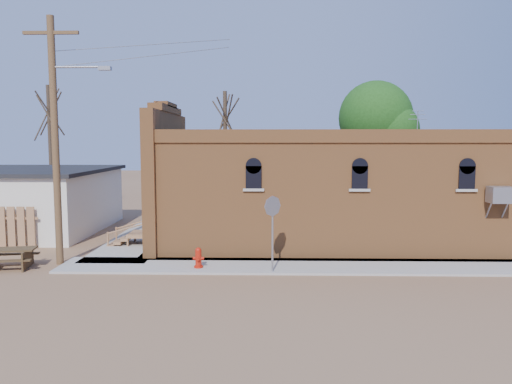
{
  "coord_description": "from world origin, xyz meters",
  "views": [
    {
      "loc": [
        -0.48,
        -16.84,
        4.57
      ],
      "look_at": [
        -0.96,
        4.27,
        2.4
      ],
      "focal_mm": 35.0,
      "sensor_mm": 36.0,
      "label": 1
    }
  ],
  "objects_px": {
    "utility_pole": "(56,135)",
    "fire_hydrant": "(198,258)",
    "picnic_table": "(10,256)",
    "brick_bar": "(315,191)",
    "stop_sign": "(273,213)",
    "trash_barrel": "(161,232)"
  },
  "relations": [
    {
      "from": "utility_pole",
      "to": "fire_hydrant",
      "type": "bearing_deg",
      "value": -7.96
    },
    {
      "from": "utility_pole",
      "to": "picnic_table",
      "type": "height_order",
      "value": "utility_pole"
    },
    {
      "from": "brick_bar",
      "to": "fire_hydrant",
      "type": "distance_m",
      "value": 7.05
    },
    {
      "from": "fire_hydrant",
      "to": "stop_sign",
      "type": "xyz_separation_m",
      "value": [
        2.62,
        -0.47,
        1.67
      ]
    },
    {
      "from": "fire_hydrant",
      "to": "trash_barrel",
      "type": "distance_m",
      "value": 5.36
    },
    {
      "from": "brick_bar",
      "to": "fire_hydrant",
      "type": "relative_size",
      "value": 22.6
    },
    {
      "from": "stop_sign",
      "to": "trash_barrel",
      "type": "bearing_deg",
      "value": 114.93
    },
    {
      "from": "fire_hydrant",
      "to": "stop_sign",
      "type": "bearing_deg",
      "value": -19.95
    },
    {
      "from": "fire_hydrant",
      "to": "trash_barrel",
      "type": "bearing_deg",
      "value": 106.49
    },
    {
      "from": "utility_pole",
      "to": "stop_sign",
      "type": "distance_m",
      "value": 8.37
    },
    {
      "from": "utility_pole",
      "to": "fire_hydrant",
      "type": "xyz_separation_m",
      "value": [
        5.22,
        -0.73,
        -4.33
      ]
    },
    {
      "from": "utility_pole",
      "to": "trash_barrel",
      "type": "distance_m",
      "value": 6.57
    },
    {
      "from": "trash_barrel",
      "to": "picnic_table",
      "type": "relative_size",
      "value": 0.4
    },
    {
      "from": "picnic_table",
      "to": "stop_sign",
      "type": "bearing_deg",
      "value": -13.69
    },
    {
      "from": "brick_bar",
      "to": "utility_pole",
      "type": "bearing_deg",
      "value": -156.31
    },
    {
      "from": "fire_hydrant",
      "to": "picnic_table",
      "type": "height_order",
      "value": "fire_hydrant"
    },
    {
      "from": "trash_barrel",
      "to": "picnic_table",
      "type": "xyz_separation_m",
      "value": [
        -4.42,
        -4.78,
        0.0
      ]
    },
    {
      "from": "brick_bar",
      "to": "trash_barrel",
      "type": "relative_size",
      "value": 20.92
    },
    {
      "from": "stop_sign",
      "to": "trash_barrel",
      "type": "xyz_separation_m",
      "value": [
        -5.0,
        5.28,
        -1.64
      ]
    },
    {
      "from": "brick_bar",
      "to": "fire_hydrant",
      "type": "bearing_deg",
      "value": -132.27
    },
    {
      "from": "brick_bar",
      "to": "stop_sign",
      "type": "xyz_separation_m",
      "value": [
        -1.94,
        -5.49,
        -0.23
      ]
    },
    {
      "from": "utility_pole",
      "to": "picnic_table",
      "type": "xyz_separation_m",
      "value": [
        -1.57,
        -0.7,
        -4.3
      ]
    }
  ]
}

